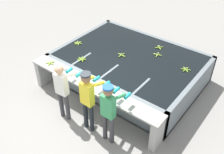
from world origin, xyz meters
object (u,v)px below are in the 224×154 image
at_px(worker_2, 109,109).
at_px(banana_bunch_floating_5, 82,59).
at_px(banana_bunch_floating_4, 78,43).
at_px(knife_0, 64,69).
at_px(banana_bunch_floating_2, 158,55).
at_px(banana_bunch_floating_1, 186,69).
at_px(banana_bunch_ledge_0, 50,63).
at_px(worker_0, 63,87).
at_px(banana_bunch_floating_3, 159,47).
at_px(worker_1, 88,96).
at_px(knife_1, 87,85).
at_px(banana_bunch_floating_0, 122,55).

height_order(worker_2, banana_bunch_floating_5, worker_2).
relative_size(banana_bunch_floating_4, knife_0, 0.82).
bearing_deg(banana_bunch_floating_2, worker_2, -82.67).
relative_size(banana_bunch_floating_1, banana_bunch_ledge_0, 1.02).
bearing_deg(worker_0, banana_bunch_floating_3, 75.54).
relative_size(banana_bunch_floating_4, banana_bunch_floating_5, 1.01).
bearing_deg(banana_bunch_floating_5, banana_bunch_floating_2, 43.99).
relative_size(worker_0, banana_bunch_floating_1, 5.86).
relative_size(worker_1, worker_2, 1.04).
distance_m(banana_bunch_floating_1, knife_1, 2.73).
relative_size(banana_bunch_floating_0, knife_1, 1.01).
bearing_deg(knife_0, worker_1, -22.38).
bearing_deg(knife_0, banana_bunch_floating_5, 84.19).
bearing_deg(worker_0, banana_bunch_ledge_0, 152.06).
height_order(worker_2, banana_bunch_ledge_0, worker_2).
bearing_deg(banana_bunch_floating_2, banana_bunch_floating_0, -140.99).
distance_m(banana_bunch_floating_1, knife_0, 3.33).
xyz_separation_m(banana_bunch_floating_1, knife_0, (-2.66, -2.00, -0.01)).
bearing_deg(banana_bunch_floating_3, banana_bunch_ledge_0, -127.13).
bearing_deg(banana_bunch_floating_5, banana_bunch_floating_1, 27.64).
xyz_separation_m(worker_0, banana_bunch_floating_0, (0.18, 2.19, -0.10)).
height_order(worker_1, banana_bunch_floating_2, worker_1).
height_order(worker_1, worker_2, worker_1).
bearing_deg(knife_1, banana_bunch_ledge_0, 176.83).
distance_m(banana_bunch_floating_4, banana_bunch_ledge_0, 1.31).
bearing_deg(banana_bunch_floating_1, banana_bunch_floating_2, 169.00).
xyz_separation_m(banana_bunch_floating_2, banana_bunch_floating_3, (-0.17, 0.40, 0.00)).
xyz_separation_m(worker_1, knife_0, (-1.42, 0.59, -0.16)).
bearing_deg(banana_bunch_floating_0, banana_bunch_floating_1, 14.74).
bearing_deg(knife_1, worker_2, -22.47).
distance_m(banana_bunch_floating_1, banana_bunch_floating_5, 2.93).
xyz_separation_m(banana_bunch_floating_1, knife_1, (-1.70, -2.14, -0.01)).
bearing_deg(banana_bunch_ledge_0, banana_bunch_floating_4, 97.42).
height_order(worker_1, banana_bunch_floating_1, worker_1).
distance_m(banana_bunch_floating_2, knife_0, 2.76).
relative_size(worker_1, banana_bunch_floating_0, 6.07).
bearing_deg(banana_bunch_ledge_0, worker_2, -11.63).
bearing_deg(banana_bunch_floating_4, worker_1, -41.22).
bearing_deg(banana_bunch_ledge_0, banana_bunch_floating_5, 50.93).
relative_size(banana_bunch_floating_5, knife_0, 0.81).
xyz_separation_m(banana_bunch_ledge_0, knife_1, (1.47, -0.08, -0.01)).
distance_m(worker_2, banana_bunch_floating_3, 3.21).
relative_size(worker_0, banana_bunch_floating_5, 5.92).
xyz_separation_m(banana_bunch_floating_2, banana_bunch_ledge_0, (-2.17, -2.25, 0.00)).
xyz_separation_m(banana_bunch_floating_4, banana_bunch_floating_5, (0.73, -0.61, -0.00)).
height_order(worker_1, banana_bunch_floating_0, worker_1).
distance_m(worker_0, knife_0, 0.95).
distance_m(banana_bunch_floating_0, banana_bunch_floating_2, 1.07).
relative_size(worker_2, banana_bunch_floating_5, 5.91).
distance_m(banana_bunch_floating_3, banana_bunch_floating_5, 2.43).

